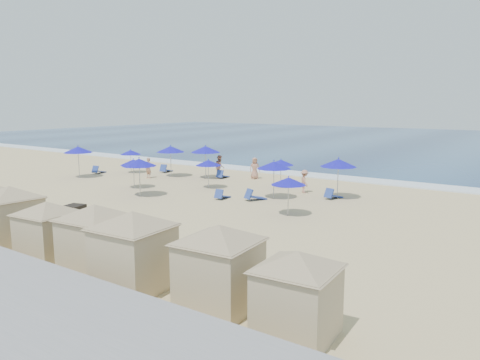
# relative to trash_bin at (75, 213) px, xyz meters

# --- Properties ---
(ground) EXTENTS (160.00, 160.00, 0.00)m
(ground) POSITION_rel_trash_bin_xyz_m (1.66, 5.64, -0.44)
(ground) COLOR tan
(ground) RESTS_ON ground
(ocean) EXTENTS (160.00, 80.00, 0.06)m
(ocean) POSITION_rel_trash_bin_xyz_m (1.66, 60.64, -0.41)
(ocean) COLOR navy
(ocean) RESTS_ON ground
(surf_line) EXTENTS (160.00, 2.50, 0.08)m
(surf_line) POSITION_rel_trash_bin_xyz_m (1.66, 21.14, -0.40)
(surf_line) COLOR white
(surf_line) RESTS_ON ground
(trash_bin) EXTENTS (1.06, 1.06, 0.88)m
(trash_bin) POSITION_rel_trash_bin_xyz_m (0.00, 0.00, 0.00)
(trash_bin) COLOR black
(trash_bin) RESTS_ON ground
(cabana_1) EXTENTS (4.54, 4.54, 2.86)m
(cabana_1) POSITION_rel_trash_bin_xyz_m (1.29, -4.03, 1.20)
(cabana_1) COLOR tan
(cabana_1) RESTS_ON ground
(cabana_2) EXTENTS (4.08, 4.08, 2.57)m
(cabana_2) POSITION_rel_trash_bin_xyz_m (4.34, -4.28, 1.03)
(cabana_2) COLOR tan
(cabana_2) RESTS_ON ground
(cabana_3) EXTENTS (4.42, 4.42, 2.78)m
(cabana_3) POSITION_rel_trash_bin_xyz_m (7.03, -4.10, 1.16)
(cabana_3) COLOR tan
(cabana_3) RESTS_ON ground
(cabana_4) EXTENTS (4.62, 4.62, 2.90)m
(cabana_4) POSITION_rel_trash_bin_xyz_m (9.28, -4.36, 1.22)
(cabana_4) COLOR tan
(cabana_4) RESTS_ON ground
(cabana_5) EXTENTS (4.51, 4.51, 2.84)m
(cabana_5) POSITION_rel_trash_bin_xyz_m (12.47, -3.92, 1.19)
(cabana_5) COLOR tan
(cabana_5) RESTS_ON ground
(cabana_6) EXTENTS (4.12, 4.12, 2.59)m
(cabana_6) POSITION_rel_trash_bin_xyz_m (15.20, -4.15, 1.05)
(cabana_6) COLOR tan
(cabana_6) RESTS_ON ground
(umbrella_0) EXTENTS (1.84, 1.84, 2.10)m
(umbrella_0) POSITION_rel_trash_bin_xyz_m (-10.65, 13.40, 1.38)
(umbrella_0) COLOR #A5A8AD
(umbrella_0) RESTS_ON ground
(umbrella_1) EXTENTS (2.34, 2.34, 2.66)m
(umbrella_1) POSITION_rel_trash_bin_xyz_m (-12.19, 9.18, 1.87)
(umbrella_1) COLOR #A5A8AD
(umbrella_1) RESTS_ON ground
(umbrella_2) EXTENTS (2.33, 2.33, 2.66)m
(umbrella_2) POSITION_rel_trash_bin_xyz_m (-6.31, 13.88, 1.86)
(umbrella_2) COLOR #A5A8AD
(umbrella_2) RESTS_ON ground
(umbrella_3) EXTENTS (1.91, 1.91, 2.17)m
(umbrella_3) POSITION_rel_trash_bin_xyz_m (-4.81, 8.44, 1.44)
(umbrella_3) COLOR #A5A8AD
(umbrella_3) RESTS_ON ground
(umbrella_4) EXTENTS (2.41, 2.41, 2.75)m
(umbrella_4) POSITION_rel_trash_bin_xyz_m (-3.34, 14.81, 1.94)
(umbrella_4) COLOR #A5A8AD
(umbrella_4) RESTS_ON ground
(umbrella_5) EXTENTS (1.87, 1.87, 2.13)m
(umbrella_5) POSITION_rel_trash_bin_xyz_m (-0.39, 11.51, 1.41)
(umbrella_5) COLOR #A5A8AD
(umbrella_5) RESTS_ON ground
(umbrella_6) EXTENTS (2.27, 2.27, 2.59)m
(umbrella_6) POSITION_rel_trash_bin_xyz_m (-2.24, 6.62, 1.80)
(umbrella_6) COLOR #A5A8AD
(umbrella_6) RESTS_ON ground
(umbrella_7) EXTENTS (1.87, 1.87, 2.13)m
(umbrella_7) POSITION_rel_trash_bin_xyz_m (3.77, 14.69, 1.41)
(umbrella_7) COLOR #A5A8AD
(umbrella_7) RESTS_ON ground
(umbrella_8) EXTENTS (2.20, 2.20, 2.50)m
(umbrella_8) POSITION_rel_trash_bin_xyz_m (5.39, 11.01, 1.73)
(umbrella_8) COLOR #A5A8AD
(umbrella_8) RESTS_ON ground
(umbrella_9) EXTENTS (2.34, 2.34, 2.66)m
(umbrella_9) POSITION_rel_trash_bin_xyz_m (8.73, 13.40, 1.87)
(umbrella_9) COLOR #A5A8AD
(umbrella_9) RESTS_ON ground
(umbrella_10) EXTENTS (1.93, 1.93, 2.19)m
(umbrella_10) POSITION_rel_trash_bin_xyz_m (8.39, 7.53, 1.46)
(umbrella_10) COLOR #A5A8AD
(umbrella_10) RESTS_ON ground
(beach_chair_0) EXTENTS (0.86, 1.41, 0.73)m
(beach_chair_0) POSITION_rel_trash_bin_xyz_m (-12.74, 11.48, -0.19)
(beach_chair_0) COLOR #284096
(beach_chair_0) RESTS_ON ground
(beach_chair_1) EXTENTS (0.89, 1.46, 0.75)m
(beach_chair_1) POSITION_rel_trash_bin_xyz_m (-8.39, 15.36, -0.18)
(beach_chair_1) COLOR #284096
(beach_chair_1) RESTS_ON ground
(beach_chair_2) EXTENTS (0.70, 1.35, 0.71)m
(beach_chair_2) POSITION_rel_trash_bin_xyz_m (-2.30, 15.63, -0.19)
(beach_chair_2) COLOR #284096
(beach_chair_2) RESTS_ON ground
(beach_chair_3) EXTENTS (0.68, 1.30, 0.69)m
(beach_chair_3) POSITION_rel_trash_bin_xyz_m (2.75, 8.95, -0.20)
(beach_chair_3) COLOR #284096
(beach_chair_3) RESTS_ON ground
(beach_chair_4) EXTENTS (1.14, 1.54, 0.77)m
(beach_chair_4) POSITION_rel_trash_bin_xyz_m (4.64, 9.79, -0.17)
(beach_chair_4) COLOR #284096
(beach_chair_4) RESTS_ON ground
(beach_chair_5) EXTENTS (0.87, 1.43, 0.73)m
(beach_chair_5) POSITION_rel_trash_bin_xyz_m (8.52, 13.07, -0.18)
(beach_chair_5) COLOR #284096
(beach_chair_5) RESTS_ON ground
(beachgoer_0) EXTENTS (0.64, 0.45, 1.67)m
(beachgoer_0) POSITION_rel_trash_bin_xyz_m (-7.28, 12.24, 0.40)
(beachgoer_0) COLOR tan
(beachgoer_0) RESTS_ON ground
(beachgoer_1) EXTENTS (1.12, 1.15, 1.86)m
(beachgoer_1) POSITION_rel_trash_bin_xyz_m (-2.61, 15.75, 0.49)
(beachgoer_1) COLOR tan
(beachgoer_1) RESTS_ON ground
(beachgoer_2) EXTENTS (1.13, 1.15, 1.58)m
(beachgoer_2) POSITION_rel_trash_bin_xyz_m (6.11, 13.89, 0.35)
(beachgoer_2) COLOR tan
(beachgoer_2) RESTS_ON ground
(beachgoer_3) EXTENTS (0.98, 1.01, 1.74)m
(beachgoer_3) POSITION_rel_trash_bin_xyz_m (0.07, 16.89, 0.43)
(beachgoer_3) COLOR tan
(beachgoer_3) RESTS_ON ground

